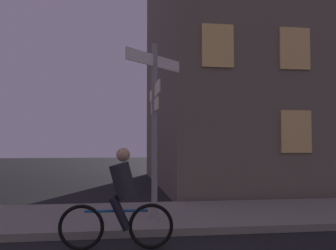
{
  "coord_description": "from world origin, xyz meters",
  "views": [
    {
      "loc": [
        -0.09,
        -1.71,
        1.7
      ],
      "look_at": [
        0.92,
        5.49,
        2.04
      ],
      "focal_mm": 40.0,
      "sensor_mm": 36.0,
      "label": 1
    }
  ],
  "objects": [
    {
      "name": "sidewalk_kerb",
      "position": [
        0.0,
        6.56,
        0.07
      ],
      "size": [
        40.0,
        3.06,
        0.14
      ],
      "primitive_type": "cube",
      "color": "gray",
      "rests_on": "ground_plane"
    },
    {
      "name": "signpost",
      "position": [
        0.7,
        5.84,
        2.31
      ],
      "size": [
        1.23,
        1.78,
        3.58
      ],
      "color": "gray",
      "rests_on": "sidewalk_kerb"
    },
    {
      "name": "cyclist",
      "position": [
        -0.01,
        4.34,
        0.75
      ],
      "size": [
        1.82,
        0.34,
        1.61
      ],
      "color": "black",
      "rests_on": "ground_plane"
    },
    {
      "name": "building_right_block",
      "position": [
        6.08,
        13.22,
        7.41
      ],
      "size": [
        9.03,
        10.03,
        14.82
      ],
      "color": "#6B6056",
      "rests_on": "ground_plane"
    }
  ]
}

